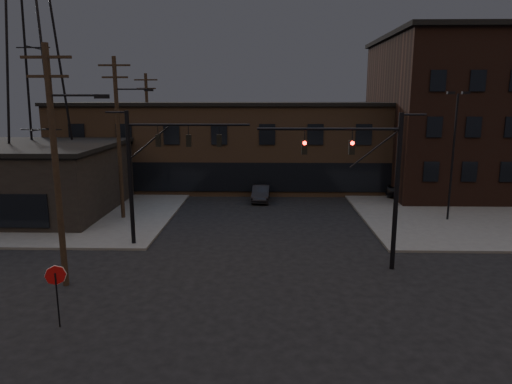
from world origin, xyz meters
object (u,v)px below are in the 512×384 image
(car_crossing, at_px, (261,193))
(parked_car_lot_b, at_px, (468,195))
(traffic_signal_near, at_px, (375,175))
(stop_sign, at_px, (56,282))
(parked_car_lot_a, at_px, (413,191))
(traffic_signal_far, at_px, (151,163))

(car_crossing, bearing_deg, parked_car_lot_b, -1.85)
(traffic_signal_near, distance_m, car_crossing, 17.45)
(traffic_signal_near, height_order, stop_sign, traffic_signal_near)
(stop_sign, height_order, parked_car_lot_b, stop_sign)
(stop_sign, bearing_deg, car_crossing, 71.47)
(parked_car_lot_a, bearing_deg, traffic_signal_near, -179.86)
(traffic_signal_near, height_order, car_crossing, traffic_signal_near)
(parked_car_lot_a, bearing_deg, stop_sign, 161.94)
(traffic_signal_far, distance_m, stop_sign, 10.55)
(stop_sign, xyz_separation_m, parked_car_lot_b, (24.57, 21.12, -1.02))
(parked_car_lot_b, height_order, car_crossing, parked_car_lot_b)
(parked_car_lot_a, height_order, car_crossing, parked_car_lot_a)
(stop_sign, xyz_separation_m, car_crossing, (7.49, 22.36, -1.17))
(parked_car_lot_b, bearing_deg, car_crossing, 89.03)
(parked_car_lot_a, xyz_separation_m, parked_car_lot_b, (4.00, -1.59, -0.07))
(traffic_signal_near, distance_m, traffic_signal_far, 12.57)
(traffic_signal_far, bearing_deg, traffic_signal_near, -16.17)
(parked_car_lot_a, relative_size, car_crossing, 1.06)
(traffic_signal_near, xyz_separation_m, traffic_signal_far, (-12.07, 3.50, 0.08))
(parked_car_lot_a, xyz_separation_m, car_crossing, (-13.08, -0.36, -0.22))
(traffic_signal_far, distance_m, parked_car_lot_b, 26.15)
(stop_sign, height_order, car_crossing, stop_sign)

